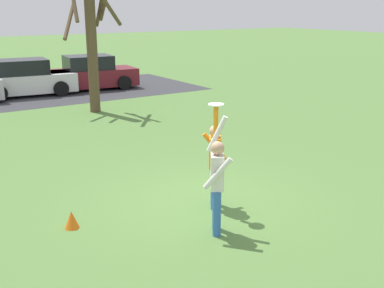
% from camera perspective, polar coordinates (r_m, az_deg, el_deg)
% --- Properties ---
extents(ground_plane, '(120.00, 120.00, 0.00)m').
position_cam_1_polar(ground_plane, '(9.81, 1.32, -6.77)').
color(ground_plane, '#567F3D').
extents(person_catcher, '(0.53, 0.58, 2.08)m').
position_cam_1_polar(person_catcher, '(9.22, 2.73, -1.80)').
color(person_catcher, '#3366B7').
rests_on(person_catcher, ground_plane).
extents(person_defender, '(0.63, 0.66, 2.04)m').
position_cam_1_polar(person_defender, '(8.16, 3.00, -4.22)').
color(person_defender, '#3366B7').
rests_on(person_defender, ground_plane).
extents(frisbee_disc, '(0.29, 0.29, 0.02)m').
position_cam_1_polar(frisbee_disc, '(8.72, 2.87, 4.70)').
color(frisbee_disc, white).
rests_on(frisbee_disc, person_catcher).
extents(parked_car_white, '(4.27, 2.37, 1.59)m').
position_cam_1_polar(parked_car_white, '(22.53, -19.14, 7.31)').
color(parked_car_white, white).
rests_on(parked_car_white, ground_plane).
extents(parked_car_maroon, '(4.27, 2.37, 1.59)m').
position_cam_1_polar(parked_car_maroon, '(23.48, -11.87, 8.16)').
color(parked_car_maroon, maroon).
rests_on(parked_car_maroon, ground_plane).
extents(bare_tree_tall, '(2.29, 2.29, 5.20)m').
position_cam_1_polar(bare_tree_tall, '(18.05, -11.83, 12.32)').
color(bare_tree_tall, brown).
rests_on(bare_tree_tall, ground_plane).
extents(field_cone_orange, '(0.26, 0.26, 0.32)m').
position_cam_1_polar(field_cone_orange, '(8.88, -14.09, -8.70)').
color(field_cone_orange, orange).
rests_on(field_cone_orange, ground_plane).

